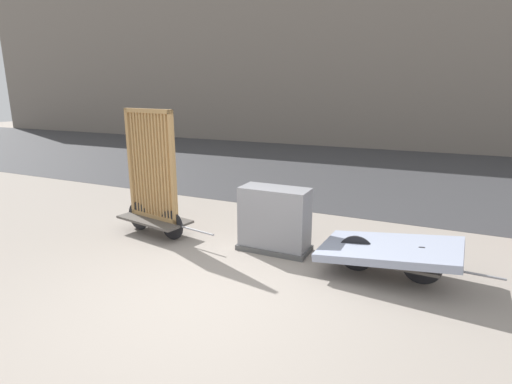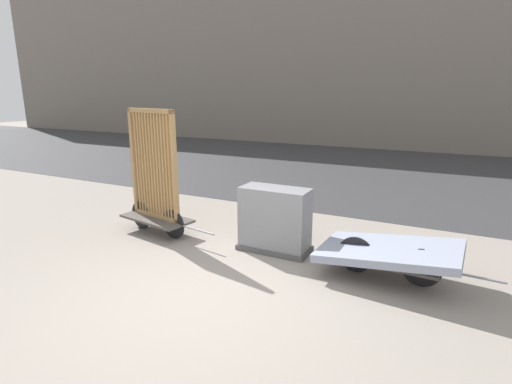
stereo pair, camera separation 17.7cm
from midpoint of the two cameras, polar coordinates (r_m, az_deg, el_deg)
ground_plane at (r=5.03m, az=-8.97°, el=-14.88°), size 60.00×60.00×0.00m
road_strip at (r=13.09m, az=13.55°, el=3.15°), size 56.00×10.06×0.01m
building_facade at (r=19.98m, az=18.93°, el=21.14°), size 48.00×4.00×10.16m
bike_cart_with_bedframe at (r=7.03m, az=-15.24°, el=0.42°), size 2.04×0.82×2.15m
bike_cart_with_mattress at (r=5.61m, az=17.59°, el=-8.05°), size 2.27×1.15×0.55m
utility_cabinet at (r=6.19m, az=1.85°, el=-4.30°), size 1.12×0.54×1.01m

